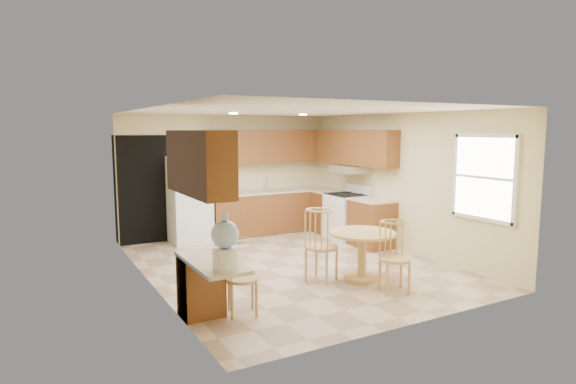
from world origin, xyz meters
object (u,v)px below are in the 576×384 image
stove (346,216)px  chair_table_a (325,239)px  chair_desk (245,271)px  water_crock (225,244)px  dining_table (362,248)px  chair_table_b (400,251)px  refrigerator (190,200)px

stove → chair_table_a: size_ratio=1.03×
stove → chair_table_a: (-1.95, -2.18, 0.18)m
chair_table_a → stove: bearing=107.5°
chair_desk → water_crock: (-0.45, -0.52, 0.48)m
dining_table → chair_table_b: bearing=-86.1°
dining_table → water_crock: size_ratio=1.62×
refrigerator → chair_table_a: size_ratio=1.60×
stove → dining_table: (-1.40, -2.33, 0.00)m
stove → water_crock: 5.16m
chair_table_a → chair_table_b: bearing=3.3°
stove → dining_table: bearing=-121.0°
chair_desk → chair_table_a: bearing=127.0°
stove → chair_table_b: 3.36m
refrigerator → water_crock: size_ratio=2.81×
chair_desk → chair_table_b: bearing=97.7°
refrigerator → water_crock: refrigerator is taller
stove → chair_desk: size_ratio=1.19×
chair_table_b → chair_desk: 2.14m
chair_table_a → chair_table_b: chair_table_a is taller
chair_table_a → chair_desk: bearing=-99.3°
dining_table → chair_desk: size_ratio=1.07×
refrigerator → water_crock: (-1.05, -4.52, 0.20)m
refrigerator → chair_table_b: 4.56m
chair_desk → refrigerator: bearing=-172.9°
dining_table → water_crock: 2.76m
stove → chair_table_a: bearing=-131.8°
stove → dining_table: size_ratio=1.12×
refrigerator → stove: 3.15m
dining_table → chair_table_b: (0.05, -0.74, 0.12)m
refrigerator → dining_table: size_ratio=1.73×
dining_table → chair_table_b: 0.75m
refrigerator → chair_table_a: bearing=-74.8°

